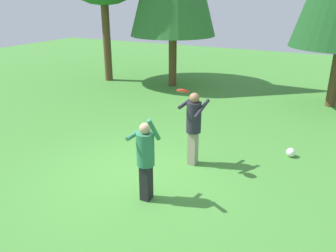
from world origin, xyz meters
name	(u,v)px	position (x,y,z in m)	size (l,w,h in m)	color
ground_plane	(137,175)	(0.00, 0.00, 0.00)	(40.00, 40.00, 0.00)	#478C38
person_thrower	(146,155)	(0.68, -0.72, 0.95)	(0.52, 0.56, 1.76)	black
person_catcher	(194,123)	(0.89, 1.08, 1.04)	(0.57, 0.67, 1.75)	gray
frisbee	(183,91)	(0.81, 0.64, 1.89)	(0.32, 0.30, 0.15)	red
ball_white	(291,152)	(2.90, 2.55, 0.11)	(0.23, 0.23, 0.23)	white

